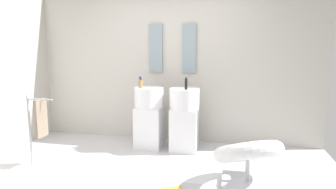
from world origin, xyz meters
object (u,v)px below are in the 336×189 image
object	(u,v)px
pedestal_sink_right	(184,118)
towel_rack	(39,120)
pedestal_sink_left	(149,116)
soap_bottle_blue	(140,82)
soap_bottle_black	(186,84)
lounge_chair	(248,156)
soap_bottle_amber	(141,84)

from	to	relation	value
pedestal_sink_right	towel_rack	world-z (taller)	pedestal_sink_right
pedestal_sink_left	soap_bottle_blue	distance (m)	0.54
pedestal_sink_right	soap_bottle_black	distance (m)	0.55
soap_bottle_blue	lounge_chair	bearing A→B (deg)	-33.22
pedestal_sink_left	soap_bottle_black	xyz separation A→B (m)	(0.59, -0.11, 0.53)
pedestal_sink_right	soap_bottle_black	size ratio (longest dim) A/B	5.91
pedestal_sink_left	towel_rack	size ratio (longest dim) A/B	1.11
soap_bottle_amber	soap_bottle_black	distance (m)	0.69
soap_bottle_black	soap_bottle_blue	size ratio (longest dim) A/B	1.09
towel_rack	soap_bottle_blue	size ratio (longest dim) A/B	5.80
pedestal_sink_right	soap_bottle_amber	xyz separation A→B (m)	(-0.65, -0.11, 0.52)
pedestal_sink_left	soap_bottle_blue	xyz separation A→B (m)	(-0.13, -0.01, 0.53)
soap_bottle_blue	soap_bottle_amber	bearing A→B (deg)	-69.58
towel_rack	soap_bottle_black	world-z (taller)	soap_bottle_black
towel_rack	soap_bottle_amber	bearing A→B (deg)	39.37
soap_bottle_black	pedestal_sink_left	bearing A→B (deg)	169.13
towel_rack	soap_bottle_amber	size ratio (longest dim) A/B	6.46
soap_bottle_blue	pedestal_sink_right	bearing A→B (deg)	0.84
pedestal_sink_right	lounge_chair	xyz separation A→B (m)	(0.89, -1.04, -0.15)
pedestal_sink_left	lounge_chair	bearing A→B (deg)	-35.77
soap_bottle_amber	soap_bottle_blue	xyz separation A→B (m)	(-0.04, 0.10, 0.01)
lounge_chair	soap_bottle_blue	distance (m)	2.00
pedestal_sink_left	lounge_chair	distance (m)	1.79
pedestal_sink_left	towel_rack	bearing A→B (deg)	-139.68
pedestal_sink_left	soap_bottle_black	world-z (taller)	soap_bottle_black
soap_bottle_amber	soap_bottle_black	world-z (taller)	soap_bottle_black
soap_bottle_amber	lounge_chair	bearing A→B (deg)	-31.22
lounge_chair	soap_bottle_black	xyz separation A→B (m)	(-0.85, 0.93, 0.69)
pedestal_sink_left	soap_bottle_black	bearing A→B (deg)	-10.87
towel_rack	soap_bottle_amber	distance (m)	1.48
soap_bottle_black	lounge_chair	bearing A→B (deg)	-47.49
soap_bottle_black	pedestal_sink_right	bearing A→B (deg)	109.32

